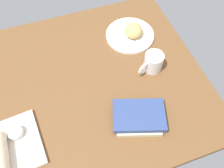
{
  "coord_description": "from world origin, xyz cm",
  "views": [
    {
      "loc": [
        -3.9,
        -55.32,
        90.36
      ],
      "look_at": [
        13.17,
        -6.38,
        7.0
      ],
      "focal_mm": 37.28,
      "sensor_mm": 36.0,
      "label": 1
    }
  ],
  "objects_px": {
    "scone_pastry": "(133,31)",
    "coffee_mug": "(153,62)",
    "square_plate": "(10,147)",
    "sauce_cup": "(16,133)",
    "book_stack": "(139,117)",
    "round_plate": "(130,35)"
  },
  "relations": [
    {
      "from": "round_plate",
      "to": "scone_pastry",
      "type": "relative_size",
      "value": 2.56
    },
    {
      "from": "round_plate",
      "to": "book_stack",
      "type": "distance_m",
      "value": 0.45
    },
    {
      "from": "round_plate",
      "to": "square_plate",
      "type": "height_order",
      "value": "square_plate"
    },
    {
      "from": "sauce_cup",
      "to": "book_stack",
      "type": "relative_size",
      "value": 0.24
    },
    {
      "from": "round_plate",
      "to": "scone_pastry",
      "type": "bearing_deg",
      "value": -40.56
    },
    {
      "from": "square_plate",
      "to": "book_stack",
      "type": "height_order",
      "value": "book_stack"
    },
    {
      "from": "scone_pastry",
      "to": "square_plate",
      "type": "bearing_deg",
      "value": -150.04
    },
    {
      "from": "square_plate",
      "to": "coffee_mug",
      "type": "relative_size",
      "value": 1.81
    },
    {
      "from": "square_plate",
      "to": "book_stack",
      "type": "distance_m",
      "value": 0.5
    },
    {
      "from": "book_stack",
      "to": "coffee_mug",
      "type": "xyz_separation_m",
      "value": [
        0.15,
        0.21,
        0.02
      ]
    },
    {
      "from": "scone_pastry",
      "to": "coffee_mug",
      "type": "height_order",
      "value": "coffee_mug"
    },
    {
      "from": "sauce_cup",
      "to": "book_stack",
      "type": "xyz_separation_m",
      "value": [
        0.46,
        -0.09,
        -0.01
      ]
    },
    {
      "from": "sauce_cup",
      "to": "square_plate",
      "type": "bearing_deg",
      "value": -131.7
    },
    {
      "from": "scone_pastry",
      "to": "coffee_mug",
      "type": "relative_size",
      "value": 0.74
    },
    {
      "from": "round_plate",
      "to": "sauce_cup",
      "type": "xyz_separation_m",
      "value": [
        -0.6,
        -0.34,
        0.02
      ]
    },
    {
      "from": "sauce_cup",
      "to": "coffee_mug",
      "type": "xyz_separation_m",
      "value": [
        0.61,
        0.12,
        0.01
      ]
    },
    {
      "from": "round_plate",
      "to": "coffee_mug",
      "type": "height_order",
      "value": "coffee_mug"
    },
    {
      "from": "round_plate",
      "to": "sauce_cup",
      "type": "distance_m",
      "value": 0.69
    },
    {
      "from": "sauce_cup",
      "to": "coffee_mug",
      "type": "distance_m",
      "value": 0.63
    },
    {
      "from": "scone_pastry",
      "to": "book_stack",
      "type": "relative_size",
      "value": 0.4
    },
    {
      "from": "sauce_cup",
      "to": "coffee_mug",
      "type": "relative_size",
      "value": 0.44
    },
    {
      "from": "round_plate",
      "to": "square_plate",
      "type": "bearing_deg",
      "value": -148.96
    }
  ]
}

